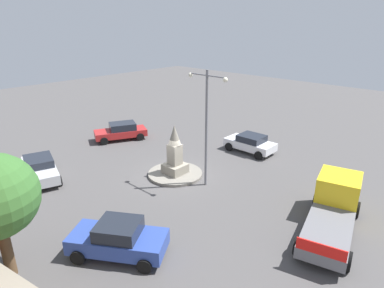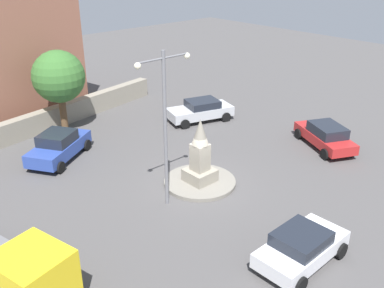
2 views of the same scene
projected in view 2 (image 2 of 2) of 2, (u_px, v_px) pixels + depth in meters
The scene contains 11 objects.
ground_plane at pixel (200, 183), 21.78m from camera, with size 80.00×80.00×0.00m, color #4F4C4C.
traffic_island at pixel (200, 182), 21.74m from camera, with size 3.60×3.60×0.18m, color gray.
monument at pixel (200, 156), 21.15m from camera, with size 1.33×1.33×3.29m.
streetlamp at pixel (165, 116), 18.31m from camera, with size 2.81×0.28×7.11m.
car_blue_far_side at pixel (59, 146), 23.95m from camera, with size 4.47×3.73×1.62m.
car_white_passing at pixel (302, 247), 16.03m from camera, with size 3.86×2.03×1.38m.
car_silver_parked_left at pixel (201, 110), 29.37m from camera, with size 4.70×3.03×1.43m.
car_red_waiting at pixel (325, 135), 25.41m from camera, with size 3.42×4.62×1.46m.
truck_yellow_approaching at pixel (12, 269), 14.41m from camera, with size 3.48×6.59×2.22m.
stone_boundary_wall at pixel (50, 119), 28.11m from camera, with size 17.97×0.70×1.34m, color gray.
tree_near_wall at pixel (59, 77), 26.64m from camera, with size 3.24×3.24×5.19m.
Camera 2 is at (13.07, 13.80, 10.84)m, focal length 40.55 mm.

